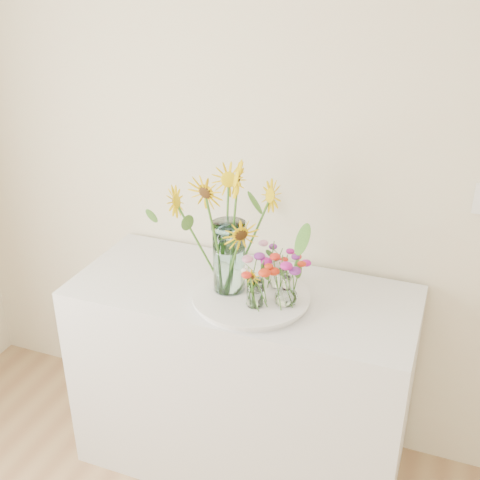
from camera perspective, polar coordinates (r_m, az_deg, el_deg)
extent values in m
cube|color=white|center=(2.69, 0.20, -12.99)|extent=(1.40, 0.60, 0.90)
cylinder|color=white|center=(2.35, 1.04, -5.54)|extent=(0.44, 0.44, 0.02)
cylinder|color=#B8EAEF|center=(2.31, -1.05, -1.64)|extent=(0.13, 0.13, 0.29)
cylinder|color=white|center=(2.25, 1.46, -5.09)|extent=(0.09, 0.09, 0.11)
cylinder|color=white|center=(2.38, 3.68, -3.28)|extent=(0.08, 0.08, 0.11)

